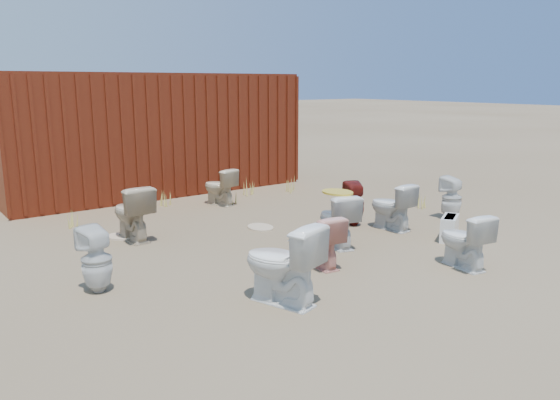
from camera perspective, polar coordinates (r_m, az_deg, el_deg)
ground at (r=7.60m, az=2.72°, el=-4.83°), size 100.00×100.00×0.00m
shipping_container at (r=11.79m, az=-13.59°, el=6.89°), size 6.00×2.40×2.40m
toilet_front_a at (r=5.56m, az=0.18°, el=-6.63°), size 0.71×0.95×0.86m
toilet_front_pink at (r=6.70m, az=4.27°, el=-4.25°), size 0.45×0.69×0.66m
toilet_front_c at (r=7.01m, az=18.67°, el=-4.00°), size 0.49×0.73×0.69m
toilet_front_maroon at (r=8.66m, az=7.75°, el=-0.41°), size 0.42×0.42×0.70m
toilet_front_e at (r=8.52m, az=11.55°, el=-0.65°), size 0.45×0.74×0.73m
toilet_back_a at (r=6.20m, az=-18.63°, el=-5.93°), size 0.39×0.39×0.73m
toilet_back_beige_left at (r=8.07m, az=-15.23°, el=-1.28°), size 0.46×0.79×0.80m
toilet_back_beige_right at (r=10.10m, az=-6.36°, el=1.39°), size 0.54×0.74×0.68m
toilet_back_yellowlid at (r=7.53m, az=5.96°, el=-2.07°), size 0.61×0.82×0.75m
toilet_back_e at (r=9.42m, az=17.50°, el=0.21°), size 0.33×0.34×0.71m
yellow_lid at (r=7.45m, az=6.03°, el=0.82°), size 0.38×0.47×0.02m
loose_tank at (r=8.20m, az=17.29°, el=-2.82°), size 0.53×0.42×0.35m
loose_lid_near at (r=8.51m, az=-2.05°, el=-2.87°), size 0.44×0.54×0.02m
loose_lid_far at (r=8.33m, az=-16.21°, el=-3.68°), size 0.56×0.59×0.02m
weed_clump_a at (r=9.07m, az=-21.42°, el=-2.00°), size 0.36×0.36×0.26m
weed_clump_b at (r=10.24m, az=-5.35°, el=0.36°), size 0.32×0.32×0.26m
weed_clump_c at (r=11.26m, az=1.32°, el=1.66°), size 0.36×0.36×0.33m
weed_clump_d at (r=10.23m, az=-11.73°, el=0.18°), size 0.30×0.30×0.28m
weed_clump_e at (r=11.05m, az=-3.64°, el=1.44°), size 0.34×0.34×0.33m
weed_clump_f at (r=10.19m, az=14.88°, el=-0.03°), size 0.28×0.28×0.27m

